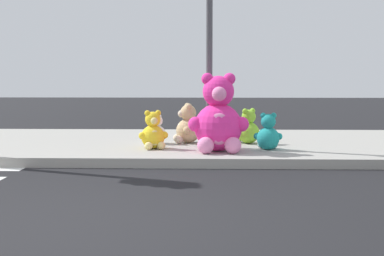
# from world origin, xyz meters

# --- Properties ---
(ground_plane) EXTENTS (60.00, 60.00, 0.00)m
(ground_plane) POSITION_xyz_m (0.00, 0.00, 0.00)
(ground_plane) COLOR black
(sidewalk) EXTENTS (28.00, 4.40, 0.15)m
(sidewalk) POSITION_xyz_m (0.00, 5.20, 0.07)
(sidewalk) COLOR #9E9B93
(sidewalk) RESTS_ON ground_plane
(sign_pole) EXTENTS (0.56, 0.11, 3.20)m
(sign_pole) POSITION_xyz_m (1.00, 4.40, 1.85)
(sign_pole) COLOR #4C4C51
(sign_pole) RESTS_ON sidewalk
(plush_pink_large) EXTENTS (0.98, 0.86, 1.27)m
(plush_pink_large) POSITION_xyz_m (1.15, 3.81, 0.66)
(plush_pink_large) COLOR #F22D93
(plush_pink_large) RESTS_ON sidewalk
(plush_tan) EXTENTS (0.51, 0.56, 0.73)m
(plush_tan) POSITION_xyz_m (0.60, 4.91, 0.44)
(plush_tan) COLOR tan
(plush_tan) RESTS_ON sidewalk
(plush_lime) EXTENTS (0.45, 0.46, 0.64)m
(plush_lime) POSITION_xyz_m (1.71, 4.87, 0.41)
(plush_lime) COLOR #8CD133
(plush_lime) RESTS_ON sidewalk
(plush_lavender) EXTENTS (0.46, 0.49, 0.65)m
(plush_lavender) POSITION_xyz_m (1.03, 5.23, 0.41)
(plush_lavender) COLOR #B28CD8
(plush_lavender) RESTS_ON sidewalk
(plush_yellow) EXTENTS (0.49, 0.46, 0.65)m
(plush_yellow) POSITION_xyz_m (0.06, 4.09, 0.41)
(plush_yellow) COLOR yellow
(plush_yellow) RESTS_ON sidewalk
(plush_teal) EXTENTS (0.48, 0.42, 0.62)m
(plush_teal) POSITION_xyz_m (1.98, 4.05, 0.40)
(plush_teal) COLOR teal
(plush_teal) RESTS_ON sidewalk
(plush_white) EXTENTS (0.39, 0.38, 0.54)m
(plush_white) POSITION_xyz_m (0.04, 4.78, 0.37)
(plush_white) COLOR white
(plush_white) RESTS_ON sidewalk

